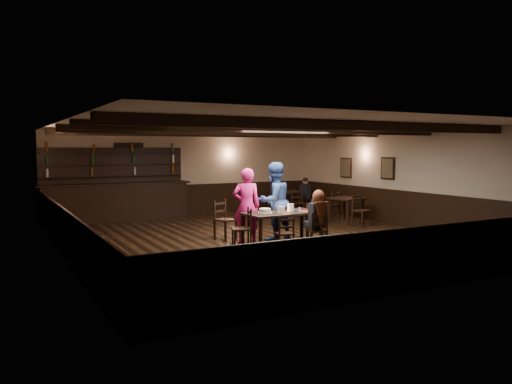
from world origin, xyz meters
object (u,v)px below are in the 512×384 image
cake (265,211)px  bar_counter (116,197)px  chair_near_right (318,228)px  man_blue (274,201)px  dining_table (282,215)px  chair_near_left (285,231)px  woman_pink (247,206)px

cake → bar_counter: (-2.00, 5.56, -0.07)m
chair_near_right → man_blue: size_ratio=0.44×
dining_table → chair_near_left: 0.80m
chair_near_right → cake: (-0.82, 0.88, 0.32)m
dining_table → chair_near_right: size_ratio=2.20×
cake → bar_counter: bar_counter is taller
dining_table → chair_near_left: size_ratio=2.35×
chair_near_left → man_blue: man_blue is taller
woman_pink → cake: (0.18, -0.54, -0.07)m
woman_pink → dining_table: bearing=157.3°
chair_near_left → chair_near_right: (0.73, -0.16, 0.03)m
bar_counter → man_blue: bearing=-62.5°
dining_table → chair_near_left: bearing=-117.1°
chair_near_left → woman_pink: size_ratio=0.44×
chair_near_right → woman_pink: (-1.00, 1.43, 0.39)m
chair_near_left → woman_pink: bearing=101.7°
woman_pink → cake: bearing=129.4°
dining_table → bar_counter: size_ratio=0.40×
chair_near_right → bar_counter: bar_counter is taller
man_blue → woman_pink: bearing=-6.3°
chair_near_right → chair_near_left: bearing=167.7°
man_blue → cake: size_ratio=5.77×
woman_pink → man_blue: bearing=-154.6°
man_blue → bar_counter: bearing=-73.0°
chair_near_left → cake: cake is taller
dining_table → chair_near_left: (-0.35, -0.68, -0.24)m
dining_table → cake: size_ratio=5.60×
chair_near_right → woman_pink: woman_pink is taller
man_blue → cake: man_blue is taller
dining_table → cake: bearing=174.1°
dining_table → man_blue: bearing=76.0°
woman_pink → bar_counter: bar_counter is taller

